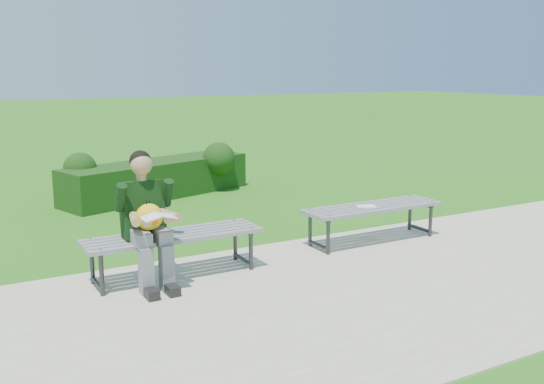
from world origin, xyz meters
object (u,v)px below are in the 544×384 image
bench_right (373,210)px  seated_boy (147,216)px  hedge (159,176)px  paper_sheet (366,206)px  bench_left (174,239)px

bench_right → seated_boy: bearing=-177.1°
hedge → paper_sheet: bearing=-72.3°
paper_sheet → hedge: bearing=107.7°
paper_sheet → bench_left: bearing=-178.9°
hedge → paper_sheet: size_ratio=12.87×
seated_boy → bench_left: bearing=17.9°
bench_right → paper_sheet: size_ratio=6.79×
hedge → paper_sheet: hedge is taller
hedge → bench_right: hedge is taller
hedge → bench_right: size_ratio=1.89×
hedge → seated_boy: bearing=-110.1°
bench_left → paper_sheet: (2.47, 0.05, 0.06)m
bench_left → paper_sheet: size_ratio=6.79×
seated_boy → paper_sheet: 2.79m
bench_left → paper_sheet: bench_left is taller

